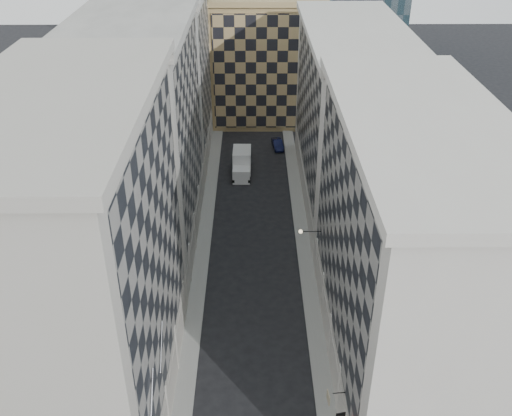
{
  "coord_description": "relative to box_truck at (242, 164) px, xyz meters",
  "views": [
    {
      "loc": [
        -0.1,
        -18.48,
        33.98
      ],
      "look_at": [
        0.15,
        15.38,
        13.8
      ],
      "focal_mm": 40.0,
      "sensor_mm": 36.0,
      "label": 1
    }
  ],
  "objects": [
    {
      "name": "sidewalk_west",
      "position": [
        -3.82,
        -17.29,
        -1.27
      ],
      "size": [
        1.5,
        100.0,
        0.15
      ],
      "primitive_type": "cube",
      "color": "gray",
      "rests_on": "ground"
    },
    {
      "name": "sidewalk_east",
      "position": [
        6.68,
        -17.29,
        -1.27
      ],
      "size": [
        1.5,
        100.0,
        0.15
      ],
      "primitive_type": "cube",
      "color": "gray",
      "rests_on": "ground"
    },
    {
      "name": "bldg_left_a",
      "position": [
        -9.45,
        -36.29,
        10.48
      ],
      "size": [
        10.8,
        22.8,
        23.7
      ],
      "color": "#A5A095",
      "rests_on": "ground"
    },
    {
      "name": "bldg_left_b",
      "position": [
        -9.45,
        -14.29,
        9.98
      ],
      "size": [
        10.8,
        22.8,
        22.7
      ],
      "color": "gray",
      "rests_on": "ground"
    },
    {
      "name": "bldg_left_c",
      "position": [
        -9.45,
        7.71,
        9.48
      ],
      "size": [
        10.8,
        22.8,
        21.7
      ],
      "color": "#A5A095",
      "rests_on": "ground"
    },
    {
      "name": "bldg_right_a",
      "position": [
        12.31,
        -32.29,
        8.98
      ],
      "size": [
        10.8,
        26.8,
        20.7
      ],
      "color": "beige",
      "rests_on": "ground"
    },
    {
      "name": "bldg_right_b",
      "position": [
        12.32,
        -5.29,
        8.51
      ],
      "size": [
        10.8,
        28.8,
        19.7
      ],
      "color": "beige",
      "rests_on": "ground"
    },
    {
      "name": "tan_block",
      "position": [
        3.43,
        20.6,
        8.09
      ],
      "size": [
        16.8,
        14.8,
        18.8
      ],
      "color": "#A38956",
      "rests_on": "ground"
    },
    {
      "name": "flagpoles_left",
      "position": [
        -4.47,
        -41.29,
        6.66
      ],
      "size": [
        0.1,
        6.33,
        2.33
      ],
      "color": "gray",
      "rests_on": "ground"
    },
    {
      "name": "bracket_lamp",
      "position": [
        5.81,
        -23.29,
        4.86
      ],
      "size": [
        1.98,
        0.36,
        0.36
      ],
      "color": "black",
      "rests_on": "ground"
    },
    {
      "name": "box_truck",
      "position": [
        0.0,
        0.0,
        0.0
      ],
      "size": [
        2.37,
        5.65,
        3.08
      ],
      "rotation": [
        0.0,
        0.0,
        -0.01
      ],
      "color": "silver",
      "rests_on": "ground"
    },
    {
      "name": "dark_car",
      "position": [
        4.93,
        7.75,
        -0.73
      ],
      "size": [
        1.74,
        3.83,
        1.22
      ],
      "primitive_type": "imported",
      "rotation": [
        0.0,
        0.0,
        0.13
      ],
      "color": "black",
      "rests_on": "ground"
    },
    {
      "name": "shop_sign",
      "position": [
        6.38,
        -39.79,
        2.49
      ],
      "size": [
        1.22,
        0.79,
        0.87
      ],
      "rotation": [
        0.0,
        0.0,
        0.09
      ],
      "color": "black",
      "rests_on": "ground"
    }
  ]
}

